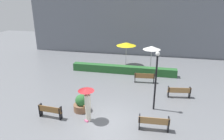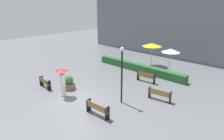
{
  "view_description": "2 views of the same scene",
  "coord_description": "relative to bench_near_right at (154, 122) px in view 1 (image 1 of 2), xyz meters",
  "views": [
    {
      "loc": [
        2.73,
        -10.8,
        7.32
      ],
      "look_at": [
        -0.61,
        4.79,
        1.58
      ],
      "focal_mm": 33.01,
      "sensor_mm": 36.0,
      "label": 1
    },
    {
      "loc": [
        11.17,
        -7.91,
        6.85
      ],
      "look_at": [
        0.15,
        3.9,
        1.33
      ],
      "focal_mm": 31.71,
      "sensor_mm": 36.0,
      "label": 2
    }
  ],
  "objects": [
    {
      "name": "bench_back_row",
      "position": [
        -0.97,
        6.9,
        0.01
      ],
      "size": [
        1.8,
        0.46,
        0.9
      ],
      "color": "olive",
      "rests_on": "ground"
    },
    {
      "name": "patio_umbrella_yellow",
      "position": [
        -3.31,
        11.46,
        1.88
      ],
      "size": [
        2.13,
        2.13,
        2.59
      ],
      "color": "silver",
      "rests_on": "ground"
    },
    {
      "name": "bench_near_left",
      "position": [
        -6.44,
        -0.05,
        -0.02
      ],
      "size": [
        1.57,
        0.42,
        0.85
      ],
      "color": "olive",
      "rests_on": "ground"
    },
    {
      "name": "patio_umbrella_white",
      "position": [
        -0.56,
        10.48,
        1.84
      ],
      "size": [
        1.8,
        1.8,
        2.55
      ],
      "color": "silver",
      "rests_on": "ground"
    },
    {
      "name": "pedestrian_with_umbrella",
      "position": [
        -4.02,
        0.19,
        0.88
      ],
      "size": [
        0.98,
        0.98,
        2.17
      ],
      "color": "silver",
      "rests_on": "ground"
    },
    {
      "name": "bench_far_right",
      "position": [
        1.79,
        4.56,
        -0.02
      ],
      "size": [
        1.74,
        0.56,
        0.85
      ],
      "color": "#9E7242",
      "rests_on": "ground"
    },
    {
      "name": "building_facade",
      "position": [
        -2.97,
        16.49,
        4.28
      ],
      "size": [
        28.0,
        1.2,
        9.62
      ],
      "primitive_type": "cube",
      "color": "slate",
      "rests_on": "ground"
    },
    {
      "name": "ground_plane",
      "position": [
        -2.97,
        0.49,
        -0.53
      ],
      "size": [
        60.0,
        60.0,
        0.0
      ],
      "primitive_type": "plane",
      "color": "slate"
    },
    {
      "name": "bench_near_right",
      "position": [
        0.0,
        0.0,
        0.0
      ],
      "size": [
        1.77,
        0.46,
        0.89
      ],
      "color": "#9E7242",
      "rests_on": "ground"
    },
    {
      "name": "lamp_post",
      "position": [
        -0.04,
        2.41,
        1.96
      ],
      "size": [
        0.28,
        0.28,
        4.08
      ],
      "color": "black",
      "rests_on": "ground"
    },
    {
      "name": "hedge_strip",
      "position": [
        -3.2,
        8.89,
        -0.14
      ],
      "size": [
        10.38,
        0.7,
        0.76
      ],
      "primitive_type": "cube",
      "color": "#28602D",
      "rests_on": "ground"
    },
    {
      "name": "planter_pot",
      "position": [
        -4.81,
        1.22,
        -0.03
      ],
      "size": [
        1.07,
        1.07,
        1.16
      ],
      "color": "brown",
      "rests_on": "ground"
    }
  ]
}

